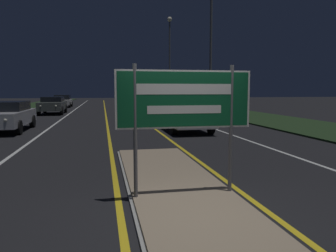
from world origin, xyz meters
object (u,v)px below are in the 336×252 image
car_receding_2 (138,101)px  car_approaching_0 (8,115)px  streetlight_right_far (170,49)px  car_receding_1 (150,105)px  streetlight_right_near (211,30)px  car_approaching_1 (53,105)px  car_receding_0 (185,115)px  highway_sign (185,104)px  car_approaching_2 (63,101)px

car_receding_2 → car_approaching_0: bearing=-111.0°
streetlight_right_far → car_receding_1: size_ratio=2.31×
streetlight_right_near → car_approaching_0: size_ratio=2.11×
streetlight_right_far → car_approaching_1: size_ratio=2.24×
car_receding_0 → car_approaching_1: 15.46m
highway_sign → car_receding_1: (2.35, 20.86, -0.97)m
streetlight_right_near → streetlight_right_far: size_ratio=0.98×
car_approaching_1 → car_approaching_2: car_approaching_1 is taller
highway_sign → car_receding_1: size_ratio=0.55×
car_approaching_0 → highway_sign: bearing=-62.4°
streetlight_right_far → car_receding_0: size_ratio=2.20×
car_receding_1 → car_receding_2: (0.52, 13.54, -0.08)m
highway_sign → car_receding_2: size_ratio=0.51×
streetlight_right_near → car_receding_0: bearing=-116.8°
streetlight_right_far → car_receding_2: (-3.51, 1.99, -5.99)m
car_approaching_1 → car_approaching_0: bearing=-92.2°
highway_sign → car_approaching_1: highway_sign is taller
car_receding_0 → car_approaching_1: bearing=121.3°
streetlight_right_near → car_approaching_2: 21.49m
car_receding_0 → car_receding_1: car_receding_0 is taller
highway_sign → car_approaching_1: size_ratio=0.53×
car_receding_0 → streetlight_right_near: bearing=63.2°
car_receding_0 → car_receding_1: (-0.17, 11.03, -0.01)m
car_approaching_0 → car_receding_1: bearing=48.6°
car_receding_1 → car_approaching_1: (-7.86, 2.18, -0.00)m
streetlight_right_near → car_approaching_2: (-12.33, 16.70, -5.55)m
highway_sign → car_receding_2: bearing=85.2°
streetlight_right_near → streetlight_right_far: bearing=89.8°
highway_sign → streetlight_right_far: (6.39, 32.42, 4.95)m
car_receding_1 → car_approaching_1: car_receding_1 is taller
highway_sign → car_approaching_1: bearing=103.5°
car_receding_1 → car_approaching_2: car_receding_1 is taller
streetlight_right_far → car_receding_1: 13.60m
highway_sign → streetlight_right_far: streetlight_right_far is taller
car_receding_1 → car_receding_2: bearing=87.8°
highway_sign → streetlight_right_near: size_ratio=0.24×
streetlight_right_far → car_receding_0: streetlight_right_far is taller
highway_sign → streetlight_right_far: 33.41m
car_receding_0 → car_approaching_0: bearing=169.4°
highway_sign → car_approaching_1: (-5.51, 23.04, -0.97)m
car_approaching_1 → car_approaching_2: bearing=92.4°
car_approaching_2 → car_approaching_0: bearing=-90.0°
car_approaching_0 → car_approaching_1: (0.45, 11.62, 0.01)m
streetlight_right_near → car_approaching_0: bearing=-154.1°
car_approaching_0 → car_approaching_1: car_approaching_0 is taller
car_receding_0 → car_approaching_1: size_ratio=1.02×
car_receding_2 → car_approaching_2: bearing=-178.1°
streetlight_right_far → car_approaching_2: (-12.37, 1.69, -5.95)m
highway_sign → car_approaching_1: 23.71m
highway_sign → car_approaching_2: bearing=100.0°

